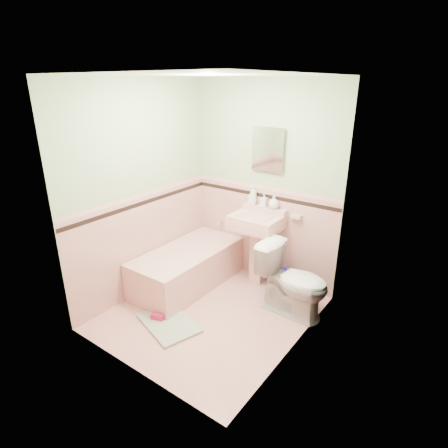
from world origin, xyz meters
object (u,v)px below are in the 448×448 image
Objects in this scene: bathtub at (188,268)px; soap_bottle_left at (253,195)px; soap_bottle_right at (274,202)px; bucket at (277,279)px; shoe at (158,316)px; medicine_cabinet at (268,149)px; sink at (256,250)px; toilet at (293,281)px; soap_bottle_mid at (264,200)px.

bathtub is 1.25m from soap_bottle_left.
soap_bottle_right reaches higher than bucket.
bathtub is at bearing -149.80° from bucket.
bathtub is at bearing -138.64° from soap_bottle_right.
soap_bottle_left reaches higher than bathtub.
bucket reaches higher than shoe.
medicine_cabinet is 2.29m from shoe.
soap_bottle_right is at bearing 54.92° from sink.
bathtub is 6.40× the size of soap_bottle_left.
bathtub is 1.14m from bucket.
soap_bottle_left reaches higher than bucket.
toilet is (0.67, -0.31, -0.07)m from sink.
toilet reaches higher than bathtub.
soap_bottle_left is at bearing 132.97° from sink.
bathtub is at bearing -125.81° from soap_bottle_left.
sink is 3.98× the size of soap_bottle_left.
medicine_cabinet is at bearing 151.36° from bucket.
sink is at bearing -171.90° from bucket.
medicine_cabinet is 0.62m from soap_bottle_mid.
medicine_cabinet is 2.08× the size of soap_bottle_left.
bucket is at bearing -37.39° from soap_bottle_right.
soap_bottle_left is 0.29× the size of toilet.
bathtub is at bearing -133.29° from soap_bottle_mid.
soap_bottle_right is at bearing 51.83° from shoe.
sink is 5.51× the size of soap_bottle_right.
soap_bottle_left is at bearing -169.86° from medicine_cabinet.
medicine_cabinet is at bearing 69.56° from soap_bottle_mid.
shoe is (-0.42, -1.50, -1.02)m from soap_bottle_mid.
soap_bottle_left is 1.66× the size of shoe.
soap_bottle_right reaches higher than shoe.
medicine_cabinet is at bearing 90.00° from sink.
soap_bottle_left is at bearing 180.00° from soap_bottle_right.
shoe is (-0.26, -1.50, -1.06)m from soap_bottle_left.
bathtub is 1.78m from medicine_cabinet.
medicine_cabinet is at bearing 10.14° from soap_bottle_left.
shoe is at bearing -105.66° from medicine_cabinet.
sink is at bearing 54.14° from shoe.
soap_bottle_left is at bearing 180.00° from soap_bottle_mid.
sink is 0.65m from soap_bottle_right.
medicine_cabinet reaches higher than toilet.
soap_bottle_left is (0.51, 0.71, 0.89)m from bathtub.
medicine_cabinet is at bearing 166.65° from soap_bottle_right.
sink is at bearing 37.93° from bathtub.
soap_bottle_mid reaches higher than bucket.
soap_bottle_left is at bearing 163.89° from bucket.
toilet is at bearing -30.13° from soap_bottle_left.
bathtub is 0.90m from sink.
soap_bottle_mid is 1.08m from toilet.
soap_bottle_mid is 0.14m from soap_bottle_right.
sink is 1.91× the size of medicine_cabinet.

